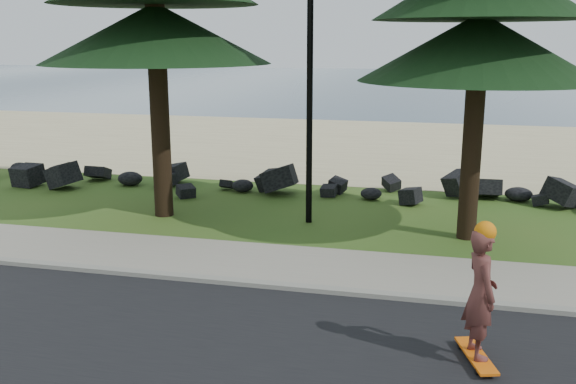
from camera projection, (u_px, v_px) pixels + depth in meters
name	position (u px, v px, depth m)	size (l,w,h in m)	color
ground	(274.00, 269.00, 11.78)	(160.00, 160.00, 0.00)	#30571B
kerb	(261.00, 285.00, 10.92)	(160.00, 0.20, 0.10)	gray
sidewalk	(277.00, 264.00, 11.96)	(160.00, 2.00, 0.08)	#A09886
beach_sand	(365.00, 145.00, 25.50)	(160.00, 15.00, 0.01)	tan
ocean	(410.00, 83.00, 60.04)	(160.00, 58.00, 0.01)	#314A5E
seawall_boulders	(327.00, 198.00, 17.08)	(60.00, 2.40, 1.10)	black
lamp_post	(310.00, 38.00, 13.85)	(0.25, 0.14, 8.14)	black
skateboarder	(481.00, 294.00, 8.18)	(0.57, 1.05, 1.90)	orange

